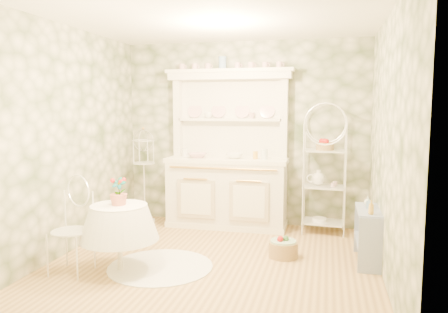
% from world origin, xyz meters
% --- Properties ---
extents(floor, '(3.60, 3.60, 0.00)m').
position_xyz_m(floor, '(0.00, 0.00, 0.00)').
color(floor, tan).
rests_on(floor, ground).
extents(ceiling, '(3.60, 3.60, 0.00)m').
position_xyz_m(ceiling, '(0.00, 0.00, 2.70)').
color(ceiling, white).
rests_on(ceiling, floor).
extents(wall_left, '(3.60, 3.60, 0.00)m').
position_xyz_m(wall_left, '(-1.80, 0.00, 1.35)').
color(wall_left, beige).
rests_on(wall_left, floor).
extents(wall_right, '(3.60, 3.60, 0.00)m').
position_xyz_m(wall_right, '(1.80, 0.00, 1.35)').
color(wall_right, beige).
rests_on(wall_right, floor).
extents(wall_back, '(3.60, 3.60, 0.00)m').
position_xyz_m(wall_back, '(0.00, 1.80, 1.35)').
color(wall_back, beige).
rests_on(wall_back, floor).
extents(wall_front, '(3.60, 3.60, 0.00)m').
position_xyz_m(wall_front, '(0.00, -1.80, 1.35)').
color(wall_front, beige).
rests_on(wall_front, floor).
extents(kitchen_dresser, '(1.87, 0.61, 2.29)m').
position_xyz_m(kitchen_dresser, '(-0.20, 1.52, 1.15)').
color(kitchen_dresser, white).
rests_on(kitchen_dresser, floor).
extents(bakers_rack, '(0.57, 0.43, 1.74)m').
position_xyz_m(bakers_rack, '(1.18, 1.51, 0.87)').
color(bakers_rack, white).
rests_on(bakers_rack, floor).
extents(side_shelf, '(0.34, 0.75, 0.62)m').
position_xyz_m(side_shelf, '(1.68, 0.42, 0.31)').
color(side_shelf, '#929FC0').
rests_on(side_shelf, floor).
extents(round_table, '(0.91, 0.91, 0.76)m').
position_xyz_m(round_table, '(-0.92, -0.45, 0.38)').
color(round_table, white).
rests_on(round_table, floor).
extents(cafe_chair, '(0.53, 0.53, 0.91)m').
position_xyz_m(cafe_chair, '(-1.38, -0.63, 0.45)').
color(cafe_chair, white).
rests_on(cafe_chair, floor).
extents(birdcage_stand, '(0.36, 0.36, 1.45)m').
position_xyz_m(birdcage_stand, '(-1.46, 1.44, 0.72)').
color(birdcage_stand, white).
rests_on(birdcage_stand, floor).
extents(floor_basket, '(0.42, 0.42, 0.23)m').
position_xyz_m(floor_basket, '(0.74, 0.38, 0.11)').
color(floor_basket, tan).
rests_on(floor_basket, floor).
extents(lace_rug, '(1.48, 1.48, 0.01)m').
position_xyz_m(lace_rug, '(-0.54, -0.26, 0.00)').
color(lace_rug, white).
rests_on(lace_rug, floor).
extents(bowl_floral, '(0.33, 0.33, 0.07)m').
position_xyz_m(bowl_floral, '(-0.63, 1.46, 1.02)').
color(bowl_floral, white).
rests_on(bowl_floral, kitchen_dresser).
extents(bowl_white, '(0.30, 0.30, 0.07)m').
position_xyz_m(bowl_white, '(-0.08, 1.51, 1.02)').
color(bowl_white, white).
rests_on(bowl_white, kitchen_dresser).
extents(cup_left, '(0.13, 0.13, 0.09)m').
position_xyz_m(cup_left, '(-0.52, 1.68, 1.61)').
color(cup_left, white).
rests_on(cup_left, kitchen_dresser).
extents(cup_right, '(0.11, 0.11, 0.09)m').
position_xyz_m(cup_right, '(0.13, 1.68, 1.61)').
color(cup_right, white).
rests_on(cup_right, kitchen_dresser).
extents(potted_geranium, '(0.16, 0.11, 0.30)m').
position_xyz_m(potted_geranium, '(-0.90, -0.46, 0.85)').
color(potted_geranium, '#3F7238').
rests_on(potted_geranium, round_table).
extents(bottle_amber, '(0.08, 0.08, 0.15)m').
position_xyz_m(bottle_amber, '(1.68, 0.17, 0.68)').
color(bottle_amber, gold).
rests_on(bottle_amber, side_shelf).
extents(bottle_blue, '(0.06, 0.06, 0.11)m').
position_xyz_m(bottle_blue, '(1.68, 0.45, 0.65)').
color(bottle_blue, '#7DA2D1').
rests_on(bottle_blue, side_shelf).
extents(bottle_glass, '(0.10, 0.10, 0.10)m').
position_xyz_m(bottle_glass, '(1.68, 0.60, 0.65)').
color(bottle_glass, silver).
rests_on(bottle_glass, side_shelf).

